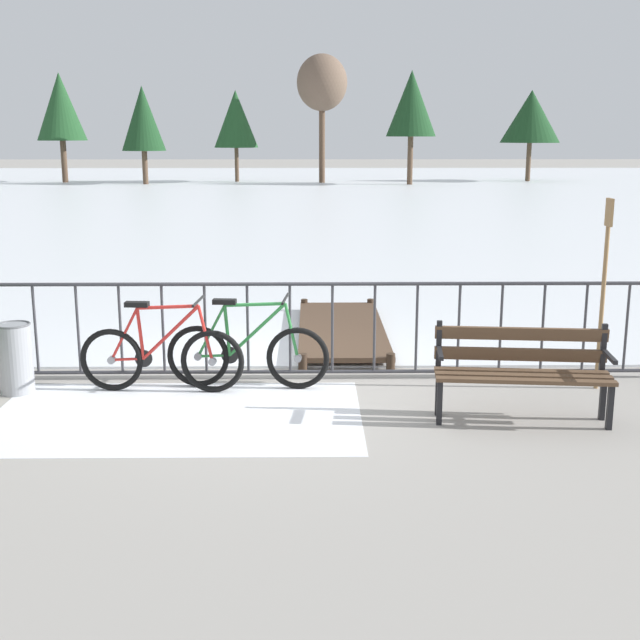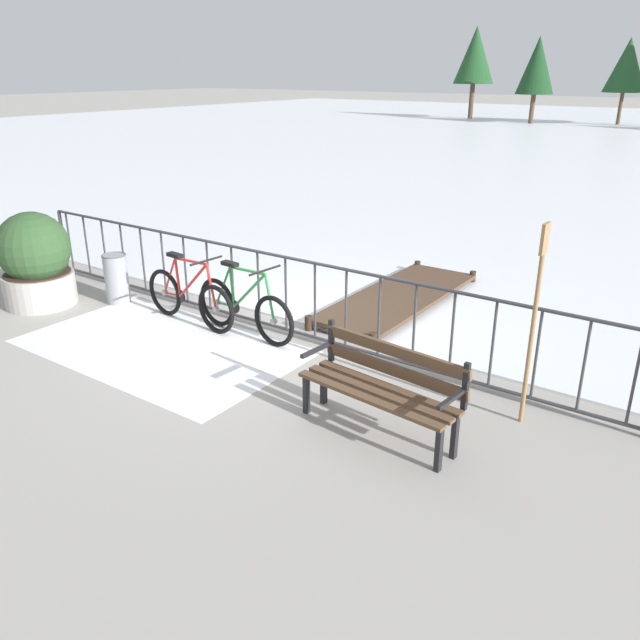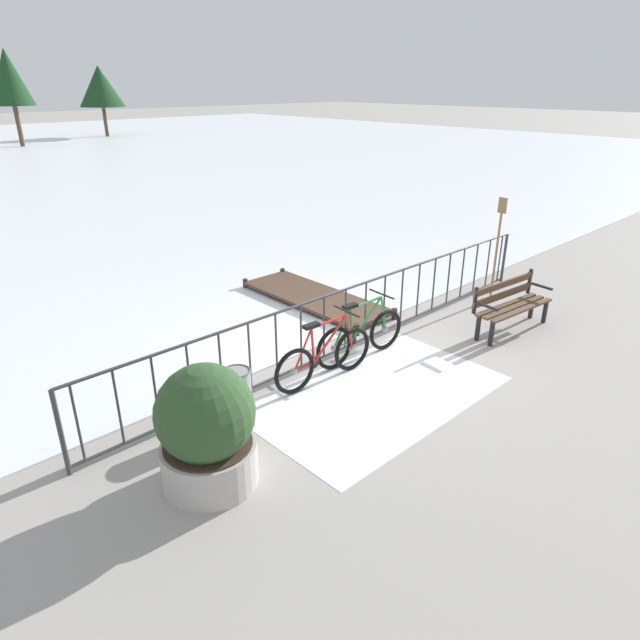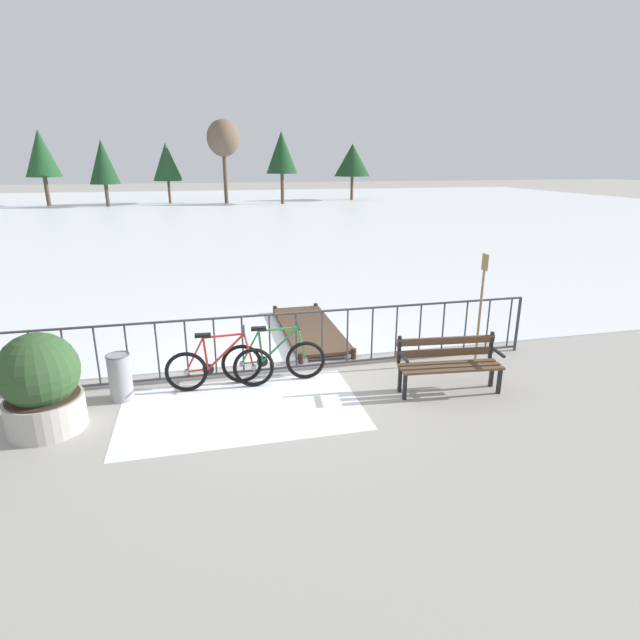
{
  "view_description": "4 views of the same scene",
  "coord_description": "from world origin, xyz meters",
  "px_view_note": "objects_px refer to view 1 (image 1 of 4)",
  "views": [
    {
      "loc": [
        0.44,
        -8.6,
        2.6
      ],
      "look_at": [
        0.54,
        -0.84,
        0.85
      ],
      "focal_mm": 46.17,
      "sensor_mm": 36.0,
      "label": 1
    },
    {
      "loc": [
        4.97,
        -5.95,
        3.23
      ],
      "look_at": [
        1.19,
        -0.61,
        0.63
      ],
      "focal_mm": 35.65,
      "sensor_mm": 36.0,
      "label": 2
    },
    {
      "loc": [
        -5.82,
        -5.35,
        3.91
      ],
      "look_at": [
        -0.85,
        -0.09,
        0.76
      ],
      "focal_mm": 30.88,
      "sensor_mm": 36.0,
      "label": 3
    },
    {
      "loc": [
        -1.24,
        -7.91,
        3.49
      ],
      "look_at": [
        0.61,
        -0.12,
        0.94
      ],
      "focal_mm": 28.12,
      "sensor_mm": 36.0,
      "label": 4
    }
  ],
  "objects_px": {
    "bicycle_second": "(161,357)",
    "trash_bin": "(15,358)",
    "bicycle_near_railing": "(247,354)",
    "park_bench": "(522,366)",
    "oar_upright": "(604,281)"
  },
  "relations": [
    {
      "from": "bicycle_near_railing",
      "to": "bicycle_second",
      "type": "relative_size",
      "value": 1.0
    },
    {
      "from": "trash_bin",
      "to": "oar_upright",
      "type": "height_order",
      "value": "oar_upright"
    },
    {
      "from": "park_bench",
      "to": "oar_upright",
      "type": "height_order",
      "value": "oar_upright"
    },
    {
      "from": "bicycle_near_railing",
      "to": "bicycle_second",
      "type": "bearing_deg",
      "value": -172.22
    },
    {
      "from": "oar_upright",
      "to": "park_bench",
      "type": "bearing_deg",
      "value": -138.4
    },
    {
      "from": "bicycle_near_railing",
      "to": "trash_bin",
      "type": "height_order",
      "value": "bicycle_near_railing"
    },
    {
      "from": "trash_bin",
      "to": "oar_upright",
      "type": "relative_size",
      "value": 0.37
    },
    {
      "from": "park_bench",
      "to": "bicycle_near_railing",
      "type": "bearing_deg",
      "value": 159.28
    },
    {
      "from": "bicycle_near_railing",
      "to": "park_bench",
      "type": "bearing_deg",
      "value": -20.72
    },
    {
      "from": "bicycle_near_railing",
      "to": "park_bench",
      "type": "distance_m",
      "value": 2.8
    },
    {
      "from": "bicycle_second",
      "to": "trash_bin",
      "type": "xyz_separation_m",
      "value": [
        -1.49,
        -0.02,
        0.0
      ]
    },
    {
      "from": "bicycle_second",
      "to": "trash_bin",
      "type": "bearing_deg",
      "value": -179.17
    },
    {
      "from": "bicycle_second",
      "to": "trash_bin",
      "type": "height_order",
      "value": "bicycle_second"
    },
    {
      "from": "bicycle_second",
      "to": "bicycle_near_railing",
      "type": "bearing_deg",
      "value": 7.78
    },
    {
      "from": "trash_bin",
      "to": "bicycle_second",
      "type": "bearing_deg",
      "value": 0.83
    }
  ]
}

